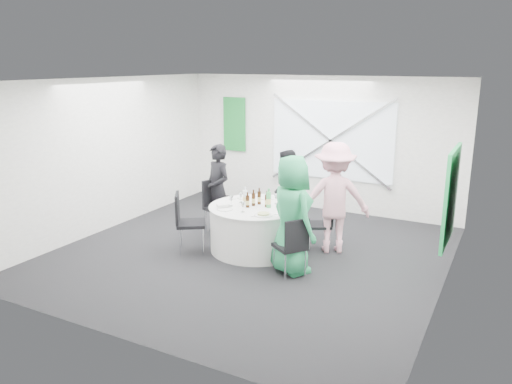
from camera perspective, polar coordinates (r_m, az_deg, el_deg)
The scene contains 48 objects.
floor at distance 8.30m, azimuth -0.65°, elevation -7.00°, with size 6.00×6.00×0.00m, color black.
ceiling at distance 7.72m, azimuth -0.71°, elevation 12.70°, with size 6.00×6.00×0.00m, color silver.
wall_back at distance 10.58m, azimuth 7.11°, elevation 5.50°, with size 6.00×6.00×0.00m, color silver.
wall_front at distance 5.53m, azimuth -15.67°, elevation -3.41°, with size 6.00×6.00×0.00m, color silver.
wall_left at distance 9.66m, azimuth -16.56°, elevation 4.13°, with size 6.00×6.00×0.00m, color silver.
wall_right at distance 7.02m, azimuth 21.41°, elevation -0.09°, with size 6.00×6.00×0.00m, color silver.
window_panel at distance 10.43m, azimuth 8.60°, elevation 5.87°, with size 2.60×0.03×1.60m, color silver.
window_brace_a at distance 10.39m, azimuth 8.53°, elevation 5.84°, with size 0.05×0.05×3.16m, color silver.
window_brace_b at distance 10.39m, azimuth 8.53°, elevation 5.84°, with size 0.05×0.05×3.16m, color silver.
green_banner at distance 11.35m, azimuth -2.49°, elevation 7.74°, with size 0.55×0.04×1.20m, color #166F32.
green_sign at distance 7.65m, azimuth 21.37°, elevation -0.48°, with size 0.05×1.20×1.40m, color green.
banquet_table at distance 8.34m, azimuth -0.00°, elevation -4.12°, with size 1.56×1.56×0.76m.
chair_back at distance 9.30m, azimuth 3.78°, elevation -1.11°, with size 0.44×0.45×0.92m.
chair_back_left at distance 9.13m, azimuth -4.56°, elevation -1.17°, with size 0.59×0.58×0.99m.
chair_back_right at distance 8.39m, azimuth 7.75°, elevation -3.20°, with size 0.54×0.54×0.87m.
chair_front_right at distance 7.27m, azimuth 4.23°, elevation -5.79°, with size 0.58×0.57×0.90m.
chair_front_left at distance 8.25m, azimuth -8.08°, elevation -2.94°, with size 0.63×0.63×1.00m.
person_man_back_left at distance 9.09m, azimuth -4.39°, elevation 0.33°, with size 0.60×0.39×1.64m, color black.
person_man_back at distance 9.17m, azimuth 3.46°, elevation 0.11°, with size 0.74×0.41×1.53m, color black.
person_woman_pink at distance 8.23m, azimuth 8.92°, elevation -0.67°, with size 1.18×0.55×1.83m, color pink.
person_woman_green at distance 7.34m, azimuth 4.11°, elevation -2.62°, with size 0.87×0.57×1.78m, color #278F57.
plate_back at distance 8.69m, azimuth 1.29°, elevation -0.67°, with size 0.29×0.29×0.01m.
plate_back_left at distance 8.69m, azimuth -1.33°, elevation -0.68°, with size 0.25×0.25×0.01m.
plate_back_right at distance 8.20m, azimuth 4.01°, elevation -1.59°, with size 0.26×0.26×0.04m.
plate_front_right at distance 7.72m, azimuth 0.86°, elevation -2.58°, with size 0.28×0.28×0.04m.
plate_front_left at distance 8.05m, azimuth -3.56°, elevation -1.94°, with size 0.27×0.27×0.01m.
napkin at distance 8.12m, azimuth -3.81°, elevation -1.55°, with size 0.19×0.13×0.05m, color silver.
beer_bottle_a at distance 8.22m, azimuth -0.29°, elevation -0.86°, with size 0.06×0.06×0.27m.
beer_bottle_b at distance 8.30m, azimuth 0.37°, elevation -0.68°, with size 0.06×0.06×0.28m.
beer_bottle_c at distance 8.15m, azimuth 1.23°, elevation -1.03°, with size 0.06×0.06×0.27m.
beer_bottle_d at distance 8.12m, azimuth -0.97°, elevation -1.10°, with size 0.06×0.06×0.26m.
green_water_bottle at distance 8.11m, azimuth 1.46°, elevation -0.92°, with size 0.08×0.08×0.32m.
clear_water_bottle at distance 8.26m, azimuth -1.24°, elevation -0.68°, with size 0.08×0.08×0.31m.
wine_glass_a at distance 8.32m, azimuth 2.30°, elevation -0.55°, with size 0.07×0.07×0.17m.
wine_glass_b at distance 8.40m, azimuth -1.76°, elevation -0.39°, with size 0.07×0.07×0.17m.
wine_glass_c at distance 7.86m, azimuth -1.51°, elevation -1.44°, with size 0.07×0.07×0.17m.
wine_glass_d at distance 8.20m, azimuth -2.86°, elevation -0.77°, with size 0.07×0.07×0.17m.
wine_glass_e at distance 8.52m, azimuth -1.20°, elevation -0.17°, with size 0.07×0.07×0.17m.
fork_a at distance 7.67m, azimuth -0.07°, elevation -2.80°, with size 0.01×0.15×0.01m, color silver.
knife_a at distance 7.79m, azimuth 2.55°, elevation -2.54°, with size 0.01×0.15×0.01m, color silver.
fork_b at distance 8.66m, azimuth 2.41°, elevation -0.77°, with size 0.01×0.15×0.01m, color silver.
knife_b at distance 8.77m, azimuth 0.34°, elevation -0.55°, with size 0.01×0.15×0.01m, color silver.
fork_c at distance 8.25m, azimuth -4.00°, elevation -1.58°, with size 0.01×0.15×0.01m, color silver.
knife_c at distance 7.96m, azimuth -3.59°, elevation -2.17°, with size 0.01×0.15×0.01m, color silver.
fork_d at distance 8.07m, azimuth 3.90°, elevation -1.94°, with size 0.01×0.15×0.01m, color silver.
knife_d at distance 8.47m, azimuth 3.53°, elevation -1.13°, with size 0.01×0.15×0.01m, color silver.
fork_e at distance 8.75m, azimuth -1.12°, elevation -0.59°, with size 0.01×0.15×0.01m, color silver.
knife_e at distance 8.62m, azimuth -2.70°, elevation -0.84°, with size 0.01×0.15×0.01m, color silver.
Camera 1 is at (3.68, -6.78, 3.06)m, focal length 35.00 mm.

